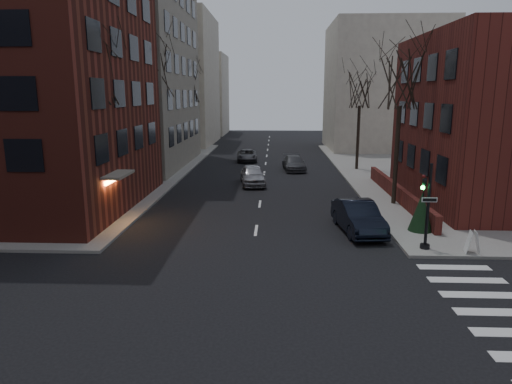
% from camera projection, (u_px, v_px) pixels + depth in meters
% --- Properties ---
extents(ground, '(160.00, 160.00, 0.00)m').
position_uv_depth(ground, '(238.00, 356.00, 12.81)').
color(ground, black).
rests_on(ground, ground).
extents(building_left_brick, '(15.00, 15.00, 18.00)m').
position_uv_depth(building_left_brick, '(4.00, 63.00, 27.66)').
color(building_left_brick, maroon).
rests_on(building_left_brick, ground).
extents(building_left_tan, '(18.00, 18.00, 28.00)m').
position_uv_depth(building_left_tan, '(89.00, 21.00, 43.75)').
color(building_left_tan, gray).
rests_on(building_left_tan, ground).
extents(low_wall_right, '(0.35, 16.00, 1.00)m').
position_uv_depth(low_wall_right, '(397.00, 193.00, 30.84)').
color(low_wall_right, '#571E19').
rests_on(low_wall_right, sidewalk_far_right).
extents(building_distant_la, '(14.00, 16.00, 18.00)m').
position_uv_depth(building_distant_la, '(164.00, 81.00, 65.23)').
color(building_distant_la, beige).
rests_on(building_distant_la, ground).
extents(building_distant_ra, '(14.00, 14.00, 16.00)m').
position_uv_depth(building_distant_ra, '(383.00, 87.00, 59.32)').
color(building_distant_ra, beige).
rests_on(building_distant_ra, ground).
extents(building_distant_lb, '(10.00, 12.00, 14.00)m').
position_uv_depth(building_distant_lb, '(198.00, 95.00, 82.17)').
color(building_distant_lb, beige).
rests_on(building_distant_lb, ground).
extents(traffic_signal, '(0.76, 0.44, 4.00)m').
position_uv_depth(traffic_signal, '(426.00, 212.00, 20.86)').
color(traffic_signal, black).
rests_on(traffic_signal, sidewalk_far_right).
extents(tree_left_a, '(4.18, 4.18, 10.26)m').
position_uv_depth(tree_left_a, '(98.00, 70.00, 25.05)').
color(tree_left_a, '#2D231C').
rests_on(tree_left_a, sidewalk_far_left).
extents(tree_left_b, '(4.40, 4.40, 10.80)m').
position_uv_depth(tree_left_b, '(154.00, 72.00, 36.68)').
color(tree_left_b, '#2D231C').
rests_on(tree_left_b, sidewalk_far_left).
extents(tree_left_c, '(3.96, 3.96, 9.72)m').
position_uv_depth(tree_left_c, '(187.00, 86.00, 50.54)').
color(tree_left_c, '#2D231C').
rests_on(tree_left_c, sidewalk_far_left).
extents(tree_right_a, '(3.96, 3.96, 9.72)m').
position_uv_depth(tree_right_a, '(401.00, 80.00, 28.33)').
color(tree_right_a, '#2D231C').
rests_on(tree_right_a, sidewalk_far_right).
extents(tree_right_b, '(3.74, 3.74, 9.18)m').
position_uv_depth(tree_right_b, '(360.00, 89.00, 42.09)').
color(tree_right_b, '#2D231C').
rests_on(tree_right_b, sidewalk_far_right).
extents(streetlamp_near, '(0.36, 0.36, 6.28)m').
position_uv_depth(streetlamp_near, '(151.00, 135.00, 33.74)').
color(streetlamp_near, black).
rests_on(streetlamp_near, sidewalk_far_left).
extents(streetlamp_far, '(0.36, 0.36, 6.28)m').
position_uv_depth(streetlamp_far, '(197.00, 119.00, 53.27)').
color(streetlamp_far, black).
rests_on(streetlamp_far, sidewalk_far_left).
extents(parked_sedan, '(2.36, 5.20, 1.65)m').
position_uv_depth(parked_sedan, '(358.00, 217.00, 24.11)').
color(parked_sedan, black).
rests_on(parked_sedan, ground).
extents(car_lane_silver, '(2.42, 4.83, 1.58)m').
position_uv_depth(car_lane_silver, '(253.00, 175.00, 36.60)').
color(car_lane_silver, '#959499').
rests_on(car_lane_silver, ground).
extents(car_lane_gray, '(2.34, 4.87, 1.37)m').
position_uv_depth(car_lane_gray, '(294.00, 163.00, 43.58)').
color(car_lane_gray, '#3B3C40').
rests_on(car_lane_gray, ground).
extents(car_lane_far, '(2.39, 4.66, 1.26)m').
position_uv_depth(car_lane_far, '(247.00, 155.00, 49.53)').
color(car_lane_far, '#3E3D42').
rests_on(car_lane_far, ground).
extents(sandwich_board, '(0.55, 0.70, 1.01)m').
position_uv_depth(sandwich_board, '(473.00, 242.00, 20.56)').
color(sandwich_board, white).
rests_on(sandwich_board, sidewalk_far_right).
extents(evergreen_shrub, '(1.54, 1.54, 2.07)m').
position_uv_depth(evergreen_shrub, '(421.00, 211.00, 23.77)').
color(evergreen_shrub, black).
rests_on(evergreen_shrub, sidewalk_far_right).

